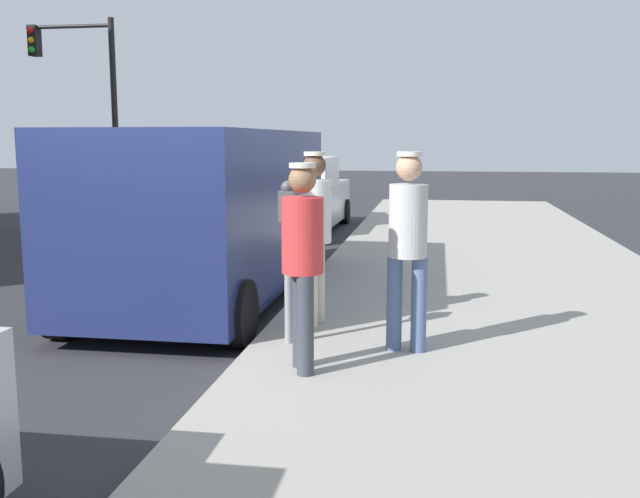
{
  "coord_description": "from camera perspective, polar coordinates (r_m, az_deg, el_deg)",
  "views": [
    {
      "loc": [
        2.7,
        -6.64,
        2.04
      ],
      "look_at": [
        1.65,
        -0.31,
        1.05
      ],
      "focal_mm": 39.95,
      "sensor_mm": 36.0,
      "label": 1
    }
  ],
  "objects": [
    {
      "name": "pedestrian_in_red",
      "position": [
        5.74,
        -1.4,
        -0.36
      ],
      "size": [
        0.34,
        0.35,
        1.71
      ],
      "color": "#383D47",
      "rests_on": "sidewalk_slab"
    },
    {
      "name": "pedestrian_in_white",
      "position": [
        7.23,
        -0.43,
        1.87
      ],
      "size": [
        0.34,
        0.36,
        1.77
      ],
      "color": "beige",
      "rests_on": "sidewalk_slab"
    },
    {
      "name": "parking_meter_near",
      "position": [
        6.53,
        -2.6,
        1.2
      ],
      "size": [
        0.14,
        0.18,
        1.52
      ],
      "color": "gray",
      "rests_on": "sidewalk_slab"
    },
    {
      "name": "pedestrian_in_gray",
      "position": [
        6.33,
        7.04,
        0.91
      ],
      "size": [
        0.36,
        0.34,
        1.79
      ],
      "color": "#4C608C",
      "rests_on": "sidewalk_slab"
    },
    {
      "name": "sidewalk_slab",
      "position": [
        6.97,
        15.76,
        -7.94
      ],
      "size": [
        5.0,
        32.0,
        0.15
      ],
      "primitive_type": "cube",
      "color": "#9E998E",
      "rests_on": "ground"
    },
    {
      "name": "ground_plane",
      "position": [
        7.45,
        -12.33,
        -7.33
      ],
      "size": [
        80.0,
        80.0,
        0.0
      ],
      "primitive_type": "plane",
      "color": "#2D2D33"
    },
    {
      "name": "parked_sedan_ahead",
      "position": [
        15.94,
        -1.96,
        4.13
      ],
      "size": [
        2.0,
        4.43,
        1.65
      ],
      "color": "white",
      "rests_on": "ground"
    },
    {
      "name": "traffic_light_corner",
      "position": [
        20.53,
        -18.4,
        12.47
      ],
      "size": [
        2.48,
        0.42,
        5.2
      ],
      "color": "black",
      "rests_on": "ground"
    },
    {
      "name": "parked_van",
      "position": [
        9.15,
        -8.8,
        3.12
      ],
      "size": [
        2.13,
        5.2,
        2.15
      ],
      "color": "navy",
      "rests_on": "ground"
    }
  ]
}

